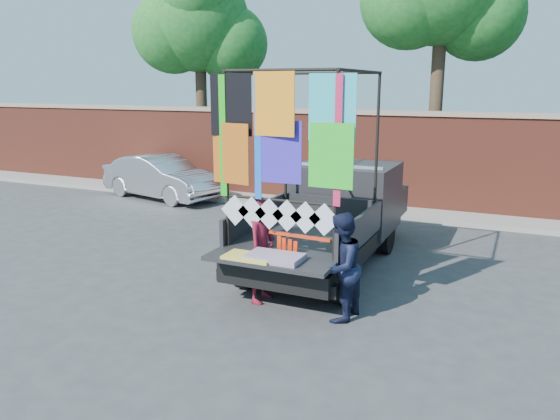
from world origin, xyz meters
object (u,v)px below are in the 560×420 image
at_px(woman, 261,250).
at_px(man, 341,267).
at_px(pickup_truck, 337,213).
at_px(sedan, 161,177).

bearing_deg(woman, man, -97.04).
distance_m(pickup_truck, sedan, 7.24).
distance_m(woman, man, 1.33).
xyz_separation_m(sedan, man, (7.43, -5.97, 0.14)).
relative_size(pickup_truck, woman, 3.38).
bearing_deg(woman, sedan, 46.36).
height_order(sedan, woman, woman).
bearing_deg(pickup_truck, man, -70.67).
relative_size(sedan, man, 2.48).
xyz_separation_m(pickup_truck, woman, (-0.36, -2.58, -0.06)).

